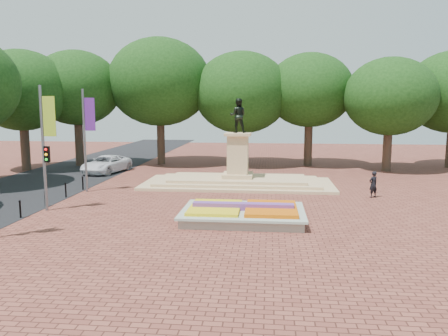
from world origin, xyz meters
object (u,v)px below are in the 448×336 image
object	(u,v)px
van	(106,164)
pedestrian	(373,184)
monument	(238,173)
flower_bed	(244,213)

from	to	relation	value
van	pedestrian	bearing A→B (deg)	-10.49
monument	pedestrian	size ratio (longest dim) A/B	8.16
flower_bed	van	bearing A→B (deg)	131.19
monument	van	size ratio (longest dim) A/B	2.59
monument	pedestrian	world-z (taller)	monument
flower_bed	monument	bearing A→B (deg)	95.87
flower_bed	van	xyz separation A→B (m)	(-13.03, 14.89, 0.37)
pedestrian	flower_bed	bearing A→B (deg)	8.69
flower_bed	monument	size ratio (longest dim) A/B	0.45
flower_bed	monument	distance (m)	10.07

